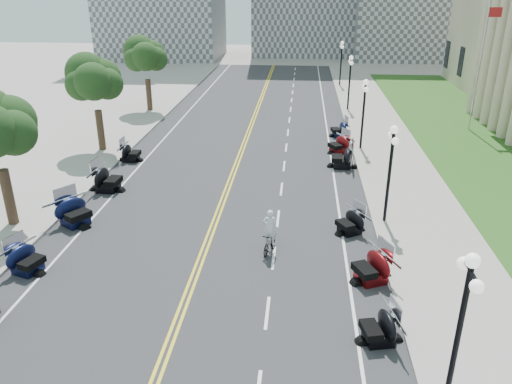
{
  "coord_description": "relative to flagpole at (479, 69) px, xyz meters",
  "views": [
    {
      "loc": [
        4.17,
        -19.27,
        11.36
      ],
      "look_at": [
        2.17,
        2.72,
        2.0
      ],
      "focal_mm": 35.0,
      "sensor_mm": 36.0,
      "label": 1
    }
  ],
  "objects": [
    {
      "name": "ground",
      "position": [
        -18.0,
        -22.0,
        -5.0
      ],
      "size": [
        160.0,
        160.0,
        0.0
      ],
      "primitive_type": "plane",
      "color": "gray"
    },
    {
      "name": "road",
      "position": [
        -18.0,
        -12.0,
        -5.0
      ],
      "size": [
        16.0,
        90.0,
        0.01
      ],
      "primitive_type": "cube",
      "color": "#333335",
      "rests_on": "ground"
    },
    {
      "name": "centerline_yellow_a",
      "position": [
        -18.12,
        -12.0,
        -4.99
      ],
      "size": [
        0.12,
        90.0,
        0.0
      ],
      "primitive_type": "cube",
      "color": "yellow",
      "rests_on": "road"
    },
    {
      "name": "centerline_yellow_b",
      "position": [
        -17.88,
        -12.0,
        -4.99
      ],
      "size": [
        0.12,
        90.0,
        0.0
      ],
      "primitive_type": "cube",
      "color": "yellow",
      "rests_on": "road"
    },
    {
      "name": "edge_line_north",
      "position": [
        -11.6,
        -12.0,
        -4.99
      ],
      "size": [
        0.12,
        90.0,
        0.0
      ],
      "primitive_type": "cube",
      "color": "white",
      "rests_on": "road"
    },
    {
      "name": "edge_line_south",
      "position": [
        -24.4,
        -12.0,
        -4.99
      ],
      "size": [
        0.12,
        90.0,
        0.0
      ],
      "primitive_type": "cube",
      "color": "white",
      "rests_on": "road"
    },
    {
      "name": "lane_dash_5",
      "position": [
        -14.8,
        -26.0,
        -4.99
      ],
      "size": [
        0.12,
        2.0,
        0.0
      ],
      "primitive_type": "cube",
      "color": "white",
      "rests_on": "road"
    },
    {
      "name": "lane_dash_6",
      "position": [
        -14.8,
        -22.0,
        -4.99
      ],
      "size": [
        0.12,
        2.0,
        0.0
      ],
      "primitive_type": "cube",
      "color": "white",
      "rests_on": "road"
    },
    {
      "name": "lane_dash_7",
      "position": [
        -14.8,
        -18.0,
        -4.99
      ],
      "size": [
        0.12,
        2.0,
        0.0
      ],
      "primitive_type": "cube",
      "color": "white",
      "rests_on": "road"
    },
    {
      "name": "lane_dash_8",
      "position": [
        -14.8,
        -14.0,
        -4.99
      ],
      "size": [
        0.12,
        2.0,
        0.0
      ],
      "primitive_type": "cube",
      "color": "white",
      "rests_on": "road"
    },
    {
      "name": "lane_dash_9",
      "position": [
        -14.8,
        -10.0,
        -4.99
      ],
      "size": [
        0.12,
        2.0,
        0.0
      ],
      "primitive_type": "cube",
      "color": "white",
      "rests_on": "road"
    },
    {
      "name": "lane_dash_10",
      "position": [
        -14.8,
        -6.0,
        -4.99
      ],
      "size": [
        0.12,
        2.0,
        0.0
      ],
      "primitive_type": "cube",
      "color": "white",
      "rests_on": "road"
    },
    {
      "name": "lane_dash_11",
      "position": [
        -14.8,
        -2.0,
        -4.99
      ],
      "size": [
        0.12,
        2.0,
        0.0
      ],
      "primitive_type": "cube",
      "color": "white",
      "rests_on": "road"
    },
    {
      "name": "lane_dash_12",
      "position": [
        -14.8,
        2.0,
        -4.99
      ],
      "size": [
        0.12,
        2.0,
        0.0
      ],
      "primitive_type": "cube",
      "color": "white",
      "rests_on": "road"
    },
    {
      "name": "lane_dash_13",
      "position": [
        -14.8,
        6.0,
        -4.99
      ],
      "size": [
        0.12,
        2.0,
        0.0
      ],
      "primitive_type": "cube",
      "color": "white",
      "rests_on": "road"
    },
    {
      "name": "lane_dash_14",
      "position": [
        -14.8,
        10.0,
        -4.99
      ],
      "size": [
        0.12,
        2.0,
        0.0
      ],
      "primitive_type": "cube",
      "color": "white",
      "rests_on": "road"
    },
    {
      "name": "lane_dash_15",
      "position": [
        -14.8,
        14.0,
        -4.99
      ],
      "size": [
        0.12,
        2.0,
        0.0
      ],
      "primitive_type": "cube",
      "color": "white",
      "rests_on": "road"
    },
    {
      "name": "lane_dash_16",
      "position": [
        -14.8,
        18.0,
        -4.99
      ],
      "size": [
        0.12,
        2.0,
        0.0
      ],
      "primitive_type": "cube",
      "color": "white",
      "rests_on": "road"
    },
    {
      "name": "lane_dash_17",
      "position": [
        -14.8,
        22.0,
        -4.99
      ],
      "size": [
        0.12,
        2.0,
        0.0
      ],
      "primitive_type": "cube",
      "color": "white",
      "rests_on": "road"
    },
    {
      "name": "lane_dash_18",
      "position": [
        -14.8,
        26.0,
        -4.99
      ],
      "size": [
        0.12,
        2.0,
        0.0
      ],
      "primitive_type": "cube",
      "color": "white",
      "rests_on": "road"
    },
    {
      "name": "lane_dash_19",
      "position": [
        -14.8,
        30.0,
        -4.99
      ],
      "size": [
        0.12,
        2.0,
        0.0
      ],
      "primitive_type": "cube",
      "color": "white",
      "rests_on": "road"
    },
    {
      "name": "sidewalk_north",
      "position": [
        -7.5,
        -12.0,
        -4.92
      ],
      "size": [
        5.0,
        90.0,
        0.15
      ],
      "primitive_type": "cube",
      "color": "#9E9991",
      "rests_on": "ground"
    },
    {
      "name": "sidewalk_south",
      "position": [
        -28.5,
        -12.0,
        -4.92
      ],
      "size": [
        5.0,
        90.0,
        0.15
      ],
      "primitive_type": "cube",
      "color": "#9E9991",
      "rests_on": "ground"
    },
    {
      "name": "lawn",
      "position": [
        -0.5,
        -4.0,
        -4.95
      ],
      "size": [
        9.0,
        60.0,
        0.1
      ],
      "primitive_type": "cube",
      "color": "#356023",
      "rests_on": "ground"
    },
    {
      "name": "street_lamp_1",
      "position": [
        -9.4,
        -30.0,
        -2.4
      ],
      "size": [
        0.5,
        1.2,
        4.9
      ],
      "primitive_type": null,
      "color": "black",
      "rests_on": "sidewalk_north"
    },
    {
      "name": "street_lamp_2",
      "position": [
        -9.4,
        -18.0,
        -2.4
      ],
      "size": [
        0.5,
        1.2,
        4.9
      ],
      "primitive_type": null,
      "color": "black",
      "rests_on": "sidewalk_north"
    },
    {
      "name": "street_lamp_3",
      "position": [
        -9.4,
        -6.0,
        -2.4
      ],
      "size": [
        0.5,
        1.2,
        4.9
      ],
      "primitive_type": null,
      "color": "black",
      "rests_on": "sidewalk_north"
    },
    {
      "name": "street_lamp_4",
      "position": [
        -9.4,
        6.0,
        -2.4
      ],
      "size": [
        0.5,
        1.2,
        4.9
      ],
      "primitive_type": null,
      "color": "black",
      "rests_on": "sidewalk_north"
    },
    {
      "name": "street_lamp_5",
      "position": [
        -9.4,
        18.0,
        -2.4
      ],
      "size": [
        0.5,
        1.2,
        4.9
      ],
      "primitive_type": null,
      "color": "black",
      "rests_on": "sidewalk_north"
    },
    {
      "name": "flagpole",
      "position": [
        0.0,
        0.0,
        0.0
      ],
      "size": [
        1.1,
        0.2,
        10.0
      ],
      "primitive_type": null,
      "color": "silver",
      "rests_on": "ground"
    },
    {
      "name": "tree_3",
      "position": [
        -28.0,
        -8.0,
        -0.25
      ],
      "size": [
        4.8,
        4.8,
        9.2
      ],
      "primitive_type": null,
      "color": "#235619",
      "rests_on": "sidewalk_south"
    },
    {
      "name": "tree_4",
      "position": [
        -28.0,
        4.0,
        -0.25
      ],
      "size": [
        4.8,
        4.8,
        9.2
      ],
      "primitive_type": null,
      "color": "#235619",
      "rests_on": "sidewalk_south"
    },
    {
      "name": "motorcycle_n_4",
      "position": [
        -10.92,
        -27.23,
        -4.38
      ],
      "size": [
        2.14,
        2.14,
        1.25
      ],
      "primitive_type": null,
      "rotation": [
        0.0,
        0.0,
        -1.34
      ],
      "color": "black",
      "rests_on": "road"
    },
    {
      "name": "motorcycle_n_5",
      "position": [
        -10.74,
        -23.48,
        -4.29
      ],
      "size": [
        2.7,
        2.7,
        1.42
      ],
      "primitive_type": null,
      "rotation": [
        0.0,
        0.0,
        -1.14
      ],
      "color": "#590A0C",
      "rests_on": "road"
    },
    {
      "name": "motorcycle_n_6",
      "position": [
        -11.25,
        -19.25,
        -4.38
      ],
      "size": [
        2.44,
        2.44,
        1.24
      ],
      "primitive_type": null,
      "rotation": [
        0.0,
        0.0,
        -1.02
      ],
      "color": "black",
      "rests_on": "road"
    },
    {
      "name": "motorcycle_n_8",
      "position": [
        -11.0,
        -9.9,
        -4.24
      ],
      "size": [
        2.27,
        2.27,
        1.52
      ],
      "primitive_type": null,
      "rotation": [
        0.0,
        0.0,
        -1.62
      ],
      "color": "black",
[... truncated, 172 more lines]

